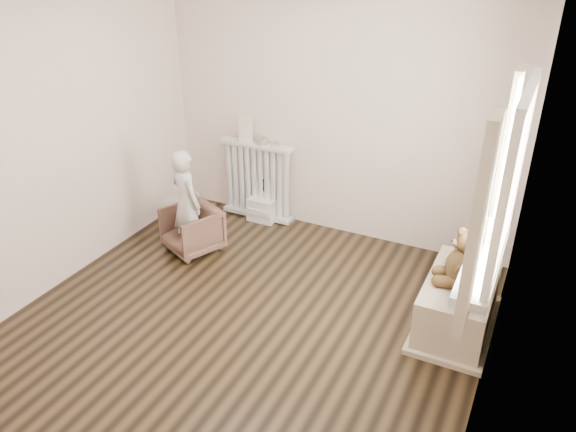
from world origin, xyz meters
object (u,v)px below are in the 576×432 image
at_px(teddy_bear, 467,259).
at_px(plush_cat, 490,228).
at_px(radiator, 258,185).
at_px(toy_bench, 458,306).
at_px(armchair, 192,230).
at_px(toy_vanity, 263,197).
at_px(child, 187,203).

relative_size(teddy_bear, plush_cat, 1.78).
bearing_deg(radiator, toy_bench, -22.80).
relative_size(radiator, toy_bench, 0.91).
xyz_separation_m(armchair, teddy_bear, (2.59, -0.14, 0.45)).
distance_m(radiator, toy_vanity, 0.14).
bearing_deg(plush_cat, radiator, 165.68).
bearing_deg(toy_bench, toy_vanity, 157.16).
xyz_separation_m(toy_vanity, teddy_bear, (2.28, -1.01, 0.40)).
height_order(toy_vanity, child, child).
relative_size(armchair, plush_cat, 1.87).
xyz_separation_m(armchair, toy_bench, (2.57, -0.08, -0.02)).
xyz_separation_m(radiator, child, (-0.23, -0.96, 0.15)).
distance_m(teddy_bear, plush_cat, 0.36).
distance_m(armchair, child, 0.32).
relative_size(toy_vanity, armchair, 0.96).
bearing_deg(armchair, teddy_bear, 21.72).
bearing_deg(toy_vanity, toy_bench, -22.84).
bearing_deg(child, teddy_bear, -157.17).
distance_m(toy_bench, teddy_bear, 0.47).
bearing_deg(toy_vanity, armchair, -109.48).
xyz_separation_m(radiator, armchair, (-0.23, -0.91, -0.17)).
bearing_deg(toy_bench, plush_cat, -44.61).
bearing_deg(plush_cat, teddy_bear, 158.40).
bearing_deg(toy_vanity, radiator, 158.40).
bearing_deg(toy_vanity, teddy_bear, -24.00).
height_order(radiator, plush_cat, plush_cat).
height_order(child, teddy_bear, child).
bearing_deg(teddy_bear, toy_vanity, 143.60).
xyz_separation_m(radiator, toy_vanity, (0.08, -0.03, -0.11)).
bearing_deg(child, radiator, -78.96).
bearing_deg(toy_vanity, plush_cat, -24.43).
distance_m(child, plush_cat, 2.76).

